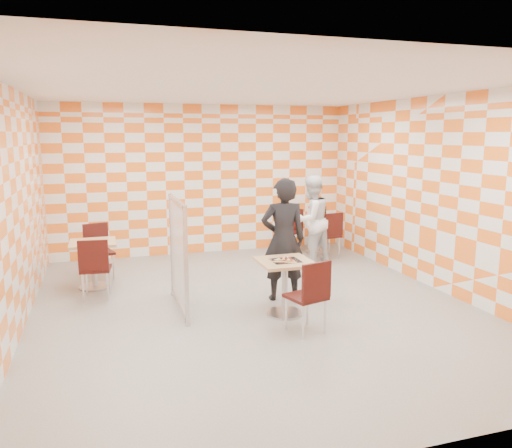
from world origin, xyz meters
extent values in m
plane|color=#969691|center=(0.00, 0.00, 0.00)|extent=(7.00, 7.00, 0.00)
plane|color=white|center=(0.00, 0.00, 3.00)|extent=(7.00, 7.00, 0.00)
plane|color=white|center=(0.00, 3.50, 1.50)|extent=(6.00, 0.00, 6.00)
plane|color=white|center=(-3.00, 0.00, 1.50)|extent=(0.00, 7.00, 7.00)
plane|color=white|center=(3.00, 0.00, 1.50)|extent=(0.00, 7.00, 7.00)
cube|color=tan|center=(0.31, -0.42, 0.73)|extent=(0.70, 0.70, 0.04)
cylinder|color=#A5A5AA|center=(0.31, -0.42, 0.37)|extent=(0.08, 0.08, 0.70)
cylinder|color=#A5A5AA|center=(0.31, -0.42, 0.01)|extent=(0.50, 0.50, 0.03)
cube|color=tan|center=(2.25, 2.79, 0.73)|extent=(0.70, 0.70, 0.04)
cylinder|color=#A5A5AA|center=(2.25, 2.79, 0.37)|extent=(0.08, 0.08, 0.70)
cylinder|color=#A5A5AA|center=(2.25, 2.79, 0.01)|extent=(0.50, 0.50, 0.03)
cube|color=tan|center=(-2.15, 1.60, 0.73)|extent=(0.70, 0.70, 0.04)
cylinder|color=#A5A5AA|center=(-2.15, 1.60, 0.37)|extent=(0.08, 0.08, 0.70)
cylinder|color=#A5A5AA|center=(-2.15, 1.60, 0.01)|extent=(0.50, 0.50, 0.03)
cube|color=#360D0A|center=(0.34, -1.07, 0.45)|extent=(0.52, 0.52, 0.04)
cube|color=#360D0A|center=(0.39, -1.26, 0.70)|extent=(0.42, 0.15, 0.45)
cylinder|color=silver|center=(0.46, -0.86, 0.21)|extent=(0.03, 0.03, 0.43)
cylinder|color=silver|center=(0.13, -0.95, 0.21)|extent=(0.03, 0.03, 0.43)
cylinder|color=silver|center=(0.55, -1.19, 0.21)|extent=(0.03, 0.03, 0.43)
cylinder|color=silver|center=(0.22, -1.28, 0.21)|extent=(0.03, 0.03, 0.43)
cube|color=#360D0A|center=(2.21, 2.28, 0.45)|extent=(0.48, 0.48, 0.04)
cube|color=#360D0A|center=(2.24, 2.08, 0.70)|extent=(0.42, 0.11, 0.45)
cylinder|color=silver|center=(2.35, 2.47, 0.21)|extent=(0.03, 0.03, 0.43)
cylinder|color=silver|center=(2.02, 2.42, 0.21)|extent=(0.03, 0.03, 0.43)
cylinder|color=silver|center=(2.41, 2.14, 0.21)|extent=(0.03, 0.03, 0.43)
cylinder|color=silver|center=(2.07, 2.08, 0.21)|extent=(0.03, 0.03, 0.43)
cube|color=#360D0A|center=(1.61, 2.85, 0.45)|extent=(0.55, 0.55, 0.04)
cube|color=#360D0A|center=(1.80, 2.93, 0.70)|extent=(0.20, 0.40, 0.45)
cylinder|color=silver|center=(1.39, 2.94, 0.21)|extent=(0.03, 0.03, 0.43)
cylinder|color=silver|center=(1.52, 2.63, 0.21)|extent=(0.03, 0.03, 0.43)
cylinder|color=silver|center=(1.71, 3.07, 0.21)|extent=(0.03, 0.03, 0.43)
cylinder|color=silver|center=(1.83, 2.76, 0.21)|extent=(0.03, 0.03, 0.43)
cube|color=#360D0A|center=(-2.11, 1.04, 0.45)|extent=(0.47, 0.47, 0.04)
cube|color=#360D0A|center=(-2.14, 0.84, 0.70)|extent=(0.42, 0.09, 0.45)
cylinder|color=silver|center=(-1.93, 1.19, 0.21)|extent=(0.03, 0.03, 0.43)
cylinder|color=silver|center=(-2.26, 1.23, 0.21)|extent=(0.03, 0.03, 0.43)
cylinder|color=silver|center=(-1.97, 0.85, 0.21)|extent=(0.03, 0.03, 0.43)
cylinder|color=silver|center=(-2.30, 0.89, 0.21)|extent=(0.03, 0.03, 0.43)
cube|color=#360D0A|center=(-2.06, 2.09, 0.45)|extent=(0.52, 0.52, 0.04)
cube|color=#360D0A|center=(-2.11, 2.29, 0.70)|extent=(0.42, 0.15, 0.45)
cylinder|color=silver|center=(-2.17, 1.89, 0.21)|extent=(0.03, 0.03, 0.43)
cylinder|color=silver|center=(-1.85, 1.98, 0.21)|extent=(0.03, 0.03, 0.43)
cylinder|color=silver|center=(-2.27, 2.21, 0.21)|extent=(0.03, 0.03, 0.43)
cylinder|color=silver|center=(-1.94, 2.30, 0.21)|extent=(0.03, 0.03, 0.43)
cube|color=white|center=(-1.02, 0.20, 0.80)|extent=(0.02, 1.30, 1.40)
cube|color=#B2B2B7|center=(-1.02, 0.20, 1.52)|extent=(0.05, 1.30, 0.05)
cube|color=#B2B2B7|center=(-1.02, 0.20, 0.08)|extent=(0.05, 1.30, 0.05)
cube|color=#B2B2B7|center=(-1.02, -0.45, 0.80)|extent=(0.05, 0.05, 1.50)
cylinder|color=#B2B2B7|center=(-1.02, -0.45, 0.03)|extent=(0.08, 0.08, 0.05)
cube|color=#B2B2B7|center=(-1.02, 0.85, 0.80)|extent=(0.05, 0.05, 1.50)
cylinder|color=#B2B2B7|center=(-1.02, 0.85, 0.03)|extent=(0.08, 0.08, 0.05)
imported|color=black|center=(0.51, 0.19, 0.90)|extent=(0.71, 0.53, 1.80)
imported|color=white|center=(1.74, 2.00, 0.83)|extent=(0.98, 0.88, 1.67)
cube|color=silver|center=(0.31, -0.44, 0.75)|extent=(0.38, 0.34, 0.01)
cone|color=tan|center=(0.31, -0.44, 0.77)|extent=(0.40, 0.40, 0.02)
cone|color=#F2D88C|center=(0.31, -0.42, 0.78)|extent=(0.33, 0.33, 0.01)
cylinder|color=maroon|center=(0.25, -0.54, 0.79)|extent=(0.04, 0.04, 0.01)
cylinder|color=maroon|center=(0.36, -0.53, 0.79)|extent=(0.04, 0.04, 0.01)
cylinder|color=maroon|center=(0.31, -0.46, 0.79)|extent=(0.04, 0.04, 0.01)
cylinder|color=maroon|center=(0.26, -0.41, 0.79)|extent=(0.04, 0.04, 0.01)
cylinder|color=maroon|center=(0.37, -0.43, 0.79)|extent=(0.04, 0.04, 0.01)
torus|color=black|center=(0.36, -0.47, 0.79)|extent=(0.03, 0.03, 0.01)
torus|color=black|center=(0.29, -0.50, 0.79)|extent=(0.03, 0.03, 0.01)
torus|color=black|center=(0.33, -0.40, 0.79)|extent=(0.03, 0.03, 0.01)
torus|color=black|center=(0.24, -0.46, 0.79)|extent=(0.03, 0.03, 0.01)
cylinder|color=white|center=(2.08, 2.90, 0.83)|extent=(0.06, 0.06, 0.16)
cylinder|color=red|center=(2.08, 2.90, 0.93)|extent=(0.04, 0.04, 0.04)
cylinder|color=black|center=(2.41, 2.84, 0.85)|extent=(0.07, 0.07, 0.20)
cylinder|color=red|center=(2.41, 2.84, 0.96)|extent=(0.03, 0.03, 0.03)
camera|label=1|loc=(-1.97, -6.46, 2.40)|focal=35.00mm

